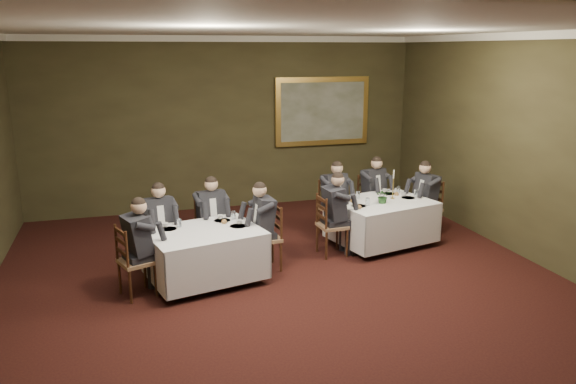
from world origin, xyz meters
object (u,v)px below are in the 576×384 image
diner_main_endleft (332,224)px  chair_sec_endright (266,251)px  chair_sec_backleft (160,251)px  chair_main_endright (426,219)px  chair_main_backright (371,213)px  chair_sec_backright (211,242)px  diner_main_backleft (334,207)px  chair_sec_endleft (137,276)px  diner_sec_backleft (160,236)px  diner_sec_backright (211,228)px  candlestick (393,188)px  centerpiece (383,195)px  table_second (205,252)px  diner_sec_endleft (137,260)px  diner_main_endright (426,207)px  chair_main_endleft (331,238)px  chair_main_backleft (333,219)px  diner_sec_endright (265,237)px  painting (322,111)px  diner_main_backright (372,201)px  table_main (381,219)px

diner_main_endleft → chair_sec_endright: diner_main_endleft is taller
chair_sec_backleft → chair_main_endright: bearing=170.6°
chair_main_backright → chair_sec_backright: bearing=-3.6°
diner_main_backleft → chair_sec_endleft: size_ratio=1.35×
diner_sec_backleft → diner_sec_backright: same height
diner_main_backleft → candlestick: size_ratio=2.60×
centerpiece → candlestick: bearing=36.7°
table_second → diner_main_endleft: (2.13, 0.51, 0.06)m
table_second → diner_main_backleft: 2.88m
diner_main_backleft → chair_sec_endleft: bearing=13.3°
chair_sec_endleft → diner_sec_endleft: (0.01, 0.00, 0.23)m
chair_main_backright → centerpiece: bearing=57.3°
chair_sec_backleft → diner_sec_backleft: bearing=90.0°
diner_main_backleft → diner_sec_backleft: size_ratio=1.00×
diner_main_endright → chair_sec_endleft: size_ratio=1.35×
diner_main_endleft → chair_sec_endleft: size_ratio=1.35×
diner_sec_backleft → diner_sec_backright: 0.83m
chair_main_endleft → chair_sec_endright: (-1.16, -0.29, 0.00)m
diner_main_backleft → diner_main_endright: bearing=151.3°
chair_main_backleft → chair_sec_backright: 2.35m
diner_sec_backright → diner_sec_endright: same height
chair_sec_backleft → candlestick: 3.99m
chair_sec_endright → candlestick: candlestick is taller
chair_sec_backleft → chair_sec_backright: (0.81, 0.19, 0.00)m
chair_main_backright → chair_sec_backright: 3.21m
diner_sec_backleft → table_second: bearing=118.1°
chair_sec_backright → painting: painting is taller
diner_main_backright → diner_main_backleft: bearing=-4.3°
chair_main_endright → candlestick: bearing=88.9°
chair_main_backleft → diner_main_backright: bearing=-180.0°
table_main → chair_sec_backright: bearing=177.2°
diner_sec_backleft → candlestick: bearing=169.4°
painting → chair_sec_backright: bearing=-135.1°
diner_main_backright → chair_sec_endleft: 4.68m
centerpiece → diner_sec_backright: bearing=175.0°
chair_sec_backright → chair_sec_endleft: bearing=33.5°
chair_main_backright → chair_sec_backleft: (-3.92, -0.95, 0.00)m
table_second → chair_sec_backright: 0.91m
diner_main_endleft → diner_sec_endright: size_ratio=1.00×
chair_main_endleft → chair_sec_endleft: 3.16m
chair_sec_backleft → diner_sec_endleft: size_ratio=0.74×
chair_main_endleft → diner_sec_backleft: diner_sec_backleft is taller
table_second → diner_main_backleft: bearing=29.6°
table_second → chair_sec_backleft: (-0.58, 0.68, -0.17)m
diner_main_endright → painting: bearing=8.1°
chair_main_backleft → chair_sec_backright: same height
diner_main_backleft → chair_sec_backright: 2.36m
chair_main_backleft → diner_sec_endright: 1.99m
chair_main_endleft → diner_main_backleft: bearing=154.0°
chair_main_backright → chair_sec_endright: bearing=13.3°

